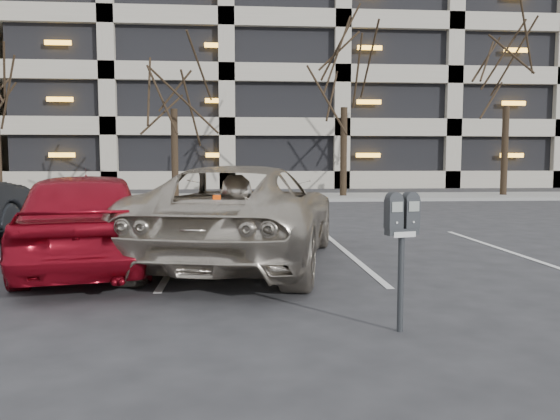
{
  "coord_description": "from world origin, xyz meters",
  "views": [
    {
      "loc": [
        -0.45,
        -6.68,
        1.55
      ],
      "look_at": [
        -0.06,
        -1.74,
        1.11
      ],
      "focal_mm": 35.0,
      "sensor_mm": 36.0,
      "label": 1
    }
  ],
  "objects": [
    {
      "name": "suv_silver",
      "position": [
        -0.36,
        1.69,
        0.74
      ],
      "size": [
        3.56,
        5.76,
        1.49
      ],
      "rotation": [
        0.0,
        0.0,
        2.92
      ],
      "color": "#B8AD9D",
      "rests_on": "ground"
    },
    {
      "name": "tree_c",
      "position": [
        4.0,
        16.0,
        6.09
      ],
      "size": [
        3.71,
        3.71,
        8.42
      ],
      "color": "black",
      "rests_on": "ground"
    },
    {
      "name": "ground",
      "position": [
        0.0,
        0.0,
        0.0
      ],
      "size": [
        140.0,
        140.0,
        0.0
      ],
      "primitive_type": "plane",
      "color": "#28282B",
      "rests_on": "ground"
    },
    {
      "name": "tree_d",
      "position": [
        11.0,
        16.0,
        6.26
      ],
      "size": [
        3.81,
        3.81,
        8.66
      ],
      "color": "black",
      "rests_on": "ground"
    },
    {
      "name": "parking_meter",
      "position": [
        1.02,
        -1.92,
        0.96
      ],
      "size": [
        0.34,
        0.2,
        1.25
      ],
      "rotation": [
        0.0,
        0.0,
        0.25
      ],
      "color": "black",
      "rests_on": "ground"
    },
    {
      "name": "parking_garage",
      "position": [
        12.0,
        33.84,
        9.26
      ],
      "size": [
        52.0,
        20.0,
        19.0
      ],
      "color": "black",
      "rests_on": "ground"
    },
    {
      "name": "sidewalk",
      "position": [
        0.0,
        16.0,
        0.06
      ],
      "size": [
        80.0,
        4.0,
        0.12
      ],
      "primitive_type": "cube",
      "color": "gray",
      "rests_on": "ground"
    },
    {
      "name": "stall_lines",
      "position": [
        -1.4,
        2.3,
        0.01
      ],
      "size": [
        16.9,
        5.2,
        0.0
      ],
      "color": "silver",
      "rests_on": "ground"
    },
    {
      "name": "tree_b",
      "position": [
        -3.0,
        16.0,
        5.9
      ],
      "size": [
        3.6,
        3.6,
        8.17
      ],
      "color": "black",
      "rests_on": "ground"
    },
    {
      "name": "car_red",
      "position": [
        -2.61,
        1.28,
        0.73
      ],
      "size": [
        2.56,
        4.53,
        1.45
      ],
      "primitive_type": "imported",
      "rotation": [
        0.0,
        0.0,
        3.35
      ],
      "color": "maroon",
      "rests_on": "ground"
    }
  ]
}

